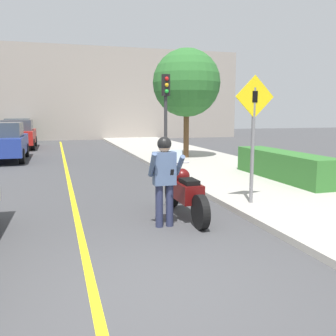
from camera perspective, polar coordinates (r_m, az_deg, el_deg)
name	(u,v)px	position (r m, az deg, el deg)	size (l,w,h in m)	color
ground_plane	(144,288)	(4.76, -3.72, -17.74)	(80.00, 80.00, 0.00)	#424244
sidewalk_curb	(289,192)	(10.20, 17.99, -3.51)	(4.40, 44.00, 0.12)	#ADA89E
road_center_line	(71,191)	(10.39, -14.54, -3.47)	(0.12, 36.00, 0.01)	yellow
building_backdrop	(66,93)	(30.22, -15.27, 10.92)	(28.00, 1.20, 7.11)	gray
motorcycle	(184,192)	(7.60, 2.51, -3.66)	(0.62, 2.38, 1.30)	black
person_biker	(165,173)	(6.81, -0.54, -0.70)	(0.59, 0.46, 1.67)	#282D4C
crossing_sign	(253,127)	(8.30, 12.88, 6.06)	(0.91, 0.08, 2.76)	slate
traffic_light	(166,103)	(13.69, -0.34, 9.93)	(0.26, 0.30, 3.33)	#2D2D30
hedge_row	(283,165)	(11.78, 17.17, 0.39)	(0.90, 4.14, 0.81)	#33702D
street_tree	(187,83)	(16.65, 2.84, 12.80)	(2.94, 2.94, 4.72)	brown
parked_car_blue	(3,141)	(17.83, -23.82, 3.73)	(1.88, 4.20, 1.68)	black
parked_car_red	(18,134)	(23.61, -21.85, 4.82)	(1.88, 4.20, 1.68)	black
parked_car_green	(18,130)	(29.10, -21.82, 5.40)	(1.88, 4.20, 1.68)	black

